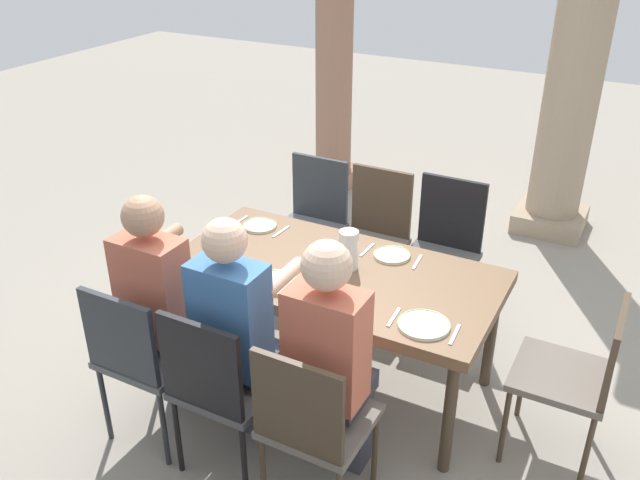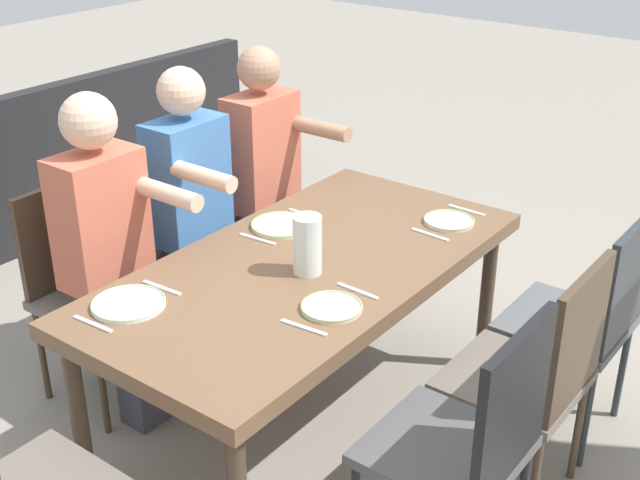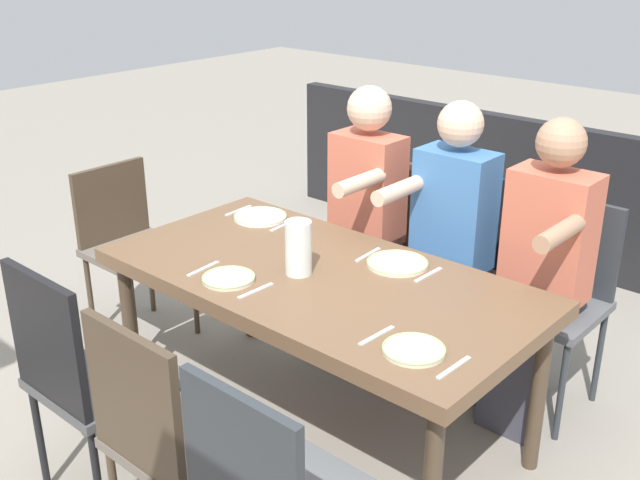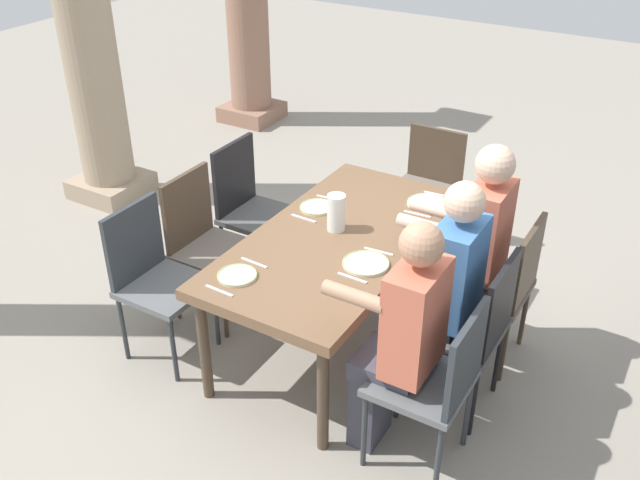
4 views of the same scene
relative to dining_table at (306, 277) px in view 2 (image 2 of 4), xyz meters
The scene contains 24 objects.
ground_plane 0.67m from the dining_table, ahead, with size 16.00×16.00×0.00m, color gray.
dining_table is the anchor object (origin of this frame).
chair_west_north 1.07m from the dining_table, 124.95° to the left, with size 0.44×0.44×0.93m.
chair_west_south 1.07m from the dining_table, 125.06° to the right, with size 0.44×0.44×0.92m.
chair_mid_north 0.89m from the dining_table, 99.49° to the left, with size 0.44×0.44×0.94m.
chair_mid_south 0.89m from the dining_table, 99.51° to the right, with size 0.44×0.44×0.93m.
chair_east_north 0.94m from the dining_table, 68.95° to the left, with size 0.44×0.44×0.96m.
chair_east_south 0.94m from the dining_table, 68.89° to the right, with size 0.44×0.44×0.91m.
diner_woman_green 0.91m from the dining_table, 132.36° to the right, with size 0.35×0.49×1.32m.
diner_man_white 0.75m from the dining_table, 63.66° to the right, with size 0.35×0.50×1.32m.
diner_guest_third 0.70m from the dining_table, 101.75° to the right, with size 0.35×0.49×1.32m.
plate_0 0.68m from the dining_table, 158.38° to the left, with size 0.21×0.21×0.02m.
fork_0 0.82m from the dining_table, 162.27° to the left, with size 0.02×0.17×0.01m, color silver.
spoon_0 0.54m from the dining_table, 152.48° to the left, with size 0.02×0.17×0.01m, color silver.
plate_1 0.33m from the dining_table, 124.93° to the right, with size 0.25×0.25×0.02m.
fork_1 0.43m from the dining_table, 141.56° to the right, with size 0.02×0.17×0.01m, color silver.
spoon_1 0.28m from the dining_table, 97.80° to the right, with size 0.02×0.17×0.01m, color silver.
plate_2 0.36m from the dining_table, 51.91° to the left, with size 0.21×0.21×0.02m.
fork_2 0.30m from the dining_table, 76.13° to the left, with size 0.02×0.17×0.01m, color silver.
spoon_2 0.47m from the dining_table, 37.14° to the left, with size 0.02×0.17×0.01m, color silver.
plate_3 0.67m from the dining_table, 24.24° to the right, with size 0.25×0.25×0.02m.
fork_3 0.54m from the dining_table, 30.84° to the right, with size 0.02×0.17×0.01m, color silver.
spoon_3 0.81m from the dining_table, 19.86° to the right, with size 0.02×0.17×0.01m, color silver.
water_pitcher 0.18m from the dining_table, 42.59° to the left, with size 0.11×0.11×0.22m.
Camera 2 is at (2.15, 1.69, 2.13)m, focal length 46.95 mm.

